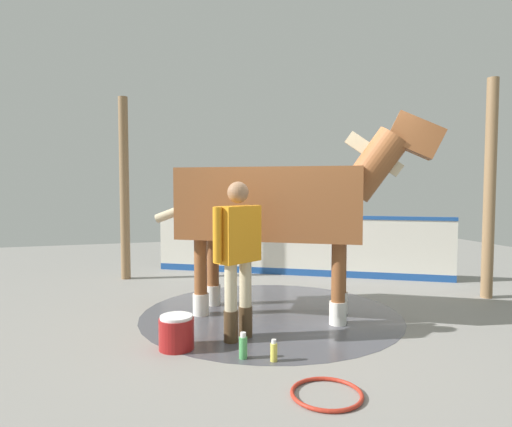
{
  "coord_description": "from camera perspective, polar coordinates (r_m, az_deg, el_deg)",
  "views": [
    {
      "loc": [
        -4.98,
        1.89,
        1.61
      ],
      "look_at": [
        -0.18,
        0.44,
        1.3
      ],
      "focal_mm": 30.88,
      "sensor_mm": 36.0,
      "label": 1
    }
  ],
  "objects": [
    {
      "name": "wet_patch",
      "position": [
        5.7,
        1.92,
        -12.84
      ],
      "size": [
        3.26,
        3.26,
        0.0
      ],
      "primitive_type": "cylinder",
      "color": "#4C4C54",
      "rests_on": "ground"
    },
    {
      "name": "bottle_shampoo",
      "position": [
        4.24,
        2.32,
        -17.41
      ],
      "size": [
        0.06,
        0.06,
        0.21
      ],
      "color": "#D8CC4C",
      "rests_on": "ground"
    },
    {
      "name": "handler",
      "position": [
        4.6,
        -2.33,
        -4.65
      ],
      "size": [
        0.43,
        0.59,
        1.66
      ],
      "rotation": [
        0.0,
        0.0,
        0.53
      ],
      "color": "#47331E",
      "rests_on": "ground"
    },
    {
      "name": "wash_bucket",
      "position": [
        4.58,
        -10.27,
        -14.91
      ],
      "size": [
        0.35,
        0.35,
        0.34
      ],
      "color": "maroon",
      "rests_on": "ground"
    },
    {
      "name": "bottle_spray",
      "position": [
        4.29,
        -1.68,
        -16.85
      ],
      "size": [
        0.08,
        0.08,
        0.25
      ],
      "color": "#4CA559",
      "rests_on": "ground"
    },
    {
      "name": "barrier_wall",
      "position": [
        8.02,
        5.44,
        -4.4
      ],
      "size": [
        2.75,
        4.68,
        1.1
      ],
      "color": "silver",
      "rests_on": "ground"
    },
    {
      "name": "horse",
      "position": [
        5.46,
        3.18,
        1.11
      ],
      "size": [
        2.06,
        3.19,
        2.47
      ],
      "rotation": [
        0.0,
        0.0,
        -2.09
      ],
      "color": "brown",
      "rests_on": "ground"
    },
    {
      "name": "roof_post_far",
      "position": [
        7.94,
        -16.67,
        3.09
      ],
      "size": [
        0.16,
        0.16,
        3.14
      ],
      "primitive_type": "cylinder",
      "color": "olive",
      "rests_on": "ground"
    },
    {
      "name": "roof_post_near",
      "position": [
        7.13,
        28.01,
        2.79
      ],
      "size": [
        0.16,
        0.16,
        3.14
      ],
      "primitive_type": "cylinder",
      "color": "olive",
      "rests_on": "ground"
    },
    {
      "name": "ground_plane",
      "position": [
        5.56,
        3.95,
        -13.41
      ],
      "size": [
        16.0,
        16.0,
        0.02
      ],
      "primitive_type": "cube",
      "color": "gray"
    },
    {
      "name": "hose_coil",
      "position": [
        3.69,
        9.14,
        -22.04
      ],
      "size": [
        0.56,
        0.56,
        0.03
      ],
      "primitive_type": "torus",
      "color": "#B72D1E",
      "rests_on": "ground"
    }
  ]
}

